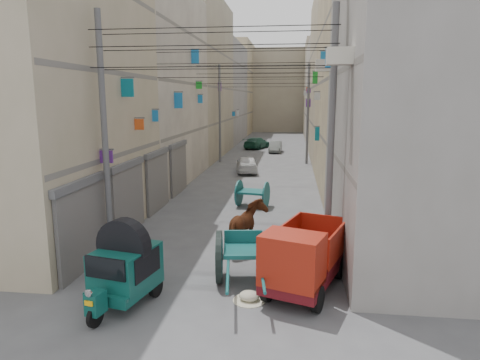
% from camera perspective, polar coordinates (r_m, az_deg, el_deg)
% --- Properties ---
extents(building_row_left, '(8.00, 62.00, 14.00)m').
position_cam_1_polar(building_row_left, '(42.63, -7.28, 12.32)').
color(building_row_left, tan).
rests_on(building_row_left, ground).
extents(building_row_right, '(8.00, 62.00, 14.00)m').
position_cam_1_polar(building_row_right, '(41.70, 15.05, 12.08)').
color(building_row_right, gray).
rests_on(building_row_right, ground).
extents(end_cap_building, '(22.00, 10.00, 13.00)m').
position_cam_1_polar(end_cap_building, '(73.24, 5.26, 11.73)').
color(end_cap_building, '#9D957B').
rests_on(end_cap_building, ground).
extents(shutters_left, '(0.18, 14.40, 2.88)m').
position_cam_1_polar(shutters_left, '(19.06, -12.60, -0.90)').
color(shutters_left, '#46474B').
rests_on(shutters_left, ground).
extents(signboards, '(8.22, 40.52, 5.67)m').
position_cam_1_polar(signboards, '(29.01, 2.21, 7.16)').
color(signboards, '#60258B').
rests_on(signboards, ground).
extents(ac_units, '(0.70, 6.55, 3.35)m').
position_cam_1_polar(ac_units, '(15.06, 12.23, 18.80)').
color(ac_units, beige).
rests_on(ac_units, ground).
extents(utility_poles, '(7.40, 22.20, 8.00)m').
position_cam_1_polar(utility_poles, '(24.35, 1.30, 7.80)').
color(utility_poles, '#545457').
rests_on(utility_poles, ground).
extents(overhead_cables, '(7.40, 22.52, 1.12)m').
position_cam_1_polar(overhead_cables, '(21.78, 0.61, 14.73)').
color(overhead_cables, black).
rests_on(overhead_cables, ground).
extents(auto_rickshaw, '(1.75, 2.56, 1.74)m').
position_cam_1_polar(auto_rickshaw, '(11.64, -15.13, -11.03)').
color(auto_rickshaw, black).
rests_on(auto_rickshaw, ground).
extents(tonga_cart, '(1.77, 3.52, 1.53)m').
position_cam_1_polar(tonga_cart, '(12.58, 0.49, -10.07)').
color(tonga_cart, black).
rests_on(tonga_cart, ground).
extents(mini_truck, '(2.59, 3.78, 1.95)m').
position_cam_1_polar(mini_truck, '(11.86, 8.22, -10.81)').
color(mini_truck, black).
rests_on(mini_truck, ground).
extents(second_cart, '(1.69, 1.56, 1.30)m').
position_cam_1_polar(second_cart, '(21.06, 1.67, -1.77)').
color(second_cart, '#12504F').
rests_on(second_cart, ground).
extents(feed_sack, '(0.54, 0.44, 0.27)m').
position_cam_1_polar(feed_sack, '(11.73, 1.24, -15.19)').
color(feed_sack, beige).
rests_on(feed_sack, ground).
extents(horse, '(1.42, 2.25, 1.76)m').
position_cam_1_polar(horse, '(14.94, 0.94, -6.33)').
color(horse, brown).
rests_on(horse, ground).
extents(distant_car_white, '(1.97, 3.78, 1.23)m').
position_cam_1_polar(distant_car_white, '(30.91, 0.92, 2.14)').
color(distant_car_white, silver).
rests_on(distant_car_white, ground).
extents(distant_car_grey, '(1.24, 3.30, 1.08)m').
position_cam_1_polar(distant_car_grey, '(42.75, 4.76, 4.42)').
color(distant_car_grey, '#525653').
rests_on(distant_car_grey, ground).
extents(distant_car_green, '(2.87, 4.47, 1.20)m').
position_cam_1_polar(distant_car_green, '(45.96, 2.24, 4.97)').
color(distant_car_green, '#1A4D39').
rests_on(distant_car_green, ground).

